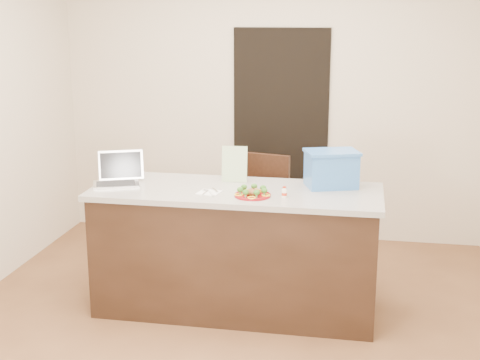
% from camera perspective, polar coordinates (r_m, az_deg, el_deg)
% --- Properties ---
extents(ground, '(4.00, 4.00, 0.00)m').
position_cam_1_polar(ground, '(4.84, -0.90, -12.13)').
color(ground, brown).
rests_on(ground, ground).
extents(room_shell, '(4.00, 4.00, 4.00)m').
position_cam_1_polar(room_shell, '(4.37, -0.98, 7.26)').
color(room_shell, white).
rests_on(room_shell, ground).
extents(doorway, '(0.90, 0.02, 2.00)m').
position_cam_1_polar(doorway, '(6.38, 3.47, 3.86)').
color(doorway, black).
rests_on(doorway, ground).
extents(island, '(2.06, 0.76, 0.92)m').
position_cam_1_polar(island, '(4.88, -0.34, -5.98)').
color(island, black).
rests_on(island, ground).
extents(plate, '(0.25, 0.25, 0.02)m').
position_cam_1_polar(plate, '(4.56, 1.08, -1.28)').
color(plate, maroon).
rests_on(plate, island).
extents(meatballs, '(0.10, 0.10, 0.04)m').
position_cam_1_polar(meatballs, '(4.55, 1.06, -1.01)').
color(meatballs, brown).
rests_on(meatballs, plate).
extents(broccoli, '(0.21, 0.21, 0.04)m').
position_cam_1_polar(broccoli, '(4.55, 1.08, -0.81)').
color(broccoli, '#225115').
rests_on(broccoli, plate).
extents(pepper_rings, '(0.24, 0.24, 0.01)m').
position_cam_1_polar(pepper_rings, '(4.56, 1.08, -1.18)').
color(pepper_rings, yellow).
rests_on(pepper_rings, plate).
extents(napkin, '(0.17, 0.17, 0.01)m').
position_cam_1_polar(napkin, '(4.65, -2.65, -1.07)').
color(napkin, white).
rests_on(napkin, island).
extents(fork, '(0.03, 0.14, 0.00)m').
position_cam_1_polar(fork, '(4.66, -2.87, -0.97)').
color(fork, silver).
rests_on(fork, napkin).
extents(knife, '(0.07, 0.20, 0.01)m').
position_cam_1_polar(knife, '(4.63, -2.34, -1.07)').
color(knife, silver).
rests_on(knife, napkin).
extents(yogurt_bottle, '(0.04, 0.04, 0.08)m').
position_cam_1_polar(yogurt_bottle, '(4.54, 3.80, -1.11)').
color(yogurt_bottle, white).
rests_on(yogurt_bottle, island).
extents(laptop, '(0.39, 0.37, 0.23)m').
position_cam_1_polar(laptop, '(4.97, -10.33, 0.43)').
color(laptop, silver).
rests_on(laptop, island).
extents(leaflet, '(0.19, 0.05, 0.27)m').
position_cam_1_polar(leaflet, '(4.92, -0.48, 1.36)').
color(leaflet, white).
rests_on(leaflet, island).
extents(blue_box, '(0.43, 0.37, 0.26)m').
position_cam_1_polar(blue_box, '(4.82, 7.80, 0.97)').
color(blue_box, '#336BB9').
rests_on(blue_box, island).
extents(chair, '(0.53, 0.53, 1.01)m').
position_cam_1_polar(chair, '(5.50, 1.84, -2.41)').
color(chair, black).
rests_on(chair, ground).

